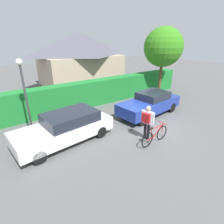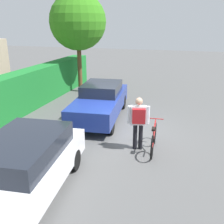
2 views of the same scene
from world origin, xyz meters
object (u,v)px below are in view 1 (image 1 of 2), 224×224
(parked_car_far, at_px, (150,103))
(person_rider, at_px, (147,120))
(street_lamp, at_px, (24,87))
(parked_car_near, at_px, (66,127))
(fire_hydrant, at_px, (87,112))
(tree_kerbside, at_px, (163,47))
(bicycle, at_px, (155,136))

(parked_car_far, distance_m, person_rider, 3.14)
(person_rider, xyz_separation_m, street_lamp, (-4.31, 3.84, 1.41))
(parked_car_near, bearing_deg, fire_hydrant, 40.84)
(tree_kerbside, bearing_deg, parked_car_near, -164.68)
(parked_car_far, xyz_separation_m, tree_kerbside, (3.85, 2.57, 3.09))
(tree_kerbside, bearing_deg, bicycle, -140.27)
(parked_car_far, bearing_deg, tree_kerbside, 33.73)
(tree_kerbside, bearing_deg, person_rider, -143.34)
(bicycle, distance_m, fire_hydrant, 4.45)
(parked_car_far, xyz_separation_m, bicycle, (-2.30, -2.54, -0.34))
(parked_car_near, height_order, tree_kerbside, tree_kerbside)
(parked_car_near, distance_m, parked_car_far, 5.52)
(street_lamp, relative_size, fire_hydrant, 4.56)
(street_lamp, bearing_deg, fire_hydrant, -0.91)
(parked_car_far, distance_m, street_lamp, 7.11)
(parked_car_near, xyz_separation_m, person_rider, (3.16, -2.05, 0.30))
(bicycle, bearing_deg, fire_hydrant, 105.82)
(street_lamp, relative_size, tree_kerbside, 0.69)
(person_rider, relative_size, tree_kerbside, 0.31)
(street_lamp, distance_m, fire_hydrant, 3.75)
(fire_hydrant, bearing_deg, street_lamp, 179.09)
(parked_car_far, distance_m, fire_hydrant, 3.93)
(person_rider, distance_m, fire_hydrant, 4.01)
(parked_car_far, relative_size, bicycle, 2.57)
(parked_car_near, bearing_deg, street_lamp, 122.70)
(person_rider, relative_size, street_lamp, 0.46)
(parked_car_near, relative_size, person_rider, 2.74)
(parked_car_near, bearing_deg, parked_car_far, -0.04)
(tree_kerbside, bearing_deg, fire_hydrant, -173.57)
(parked_car_far, relative_size, person_rider, 2.69)
(parked_car_far, height_order, tree_kerbside, tree_kerbside)
(street_lamp, bearing_deg, person_rider, -41.74)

